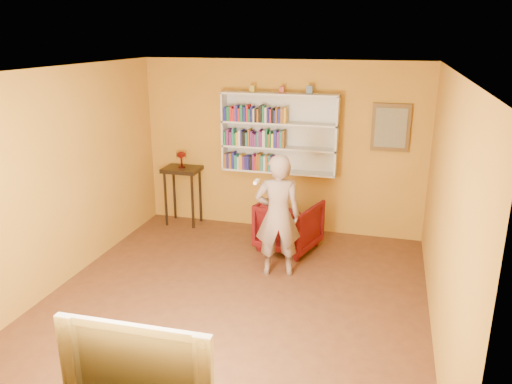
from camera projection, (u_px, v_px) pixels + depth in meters
room_shell at (233, 222)px, 5.68m from camera, size 5.30×5.80×2.88m
bookshelf at (280, 133)px, 7.72m from camera, size 1.80×0.29×1.23m
books_row_lower at (250, 162)px, 7.88m from camera, size 0.78×0.19×0.26m
books_row_middle at (255, 138)px, 7.74m from camera, size 0.96×0.19×0.27m
books_row_upper at (255, 114)px, 7.62m from camera, size 0.99×0.19×0.25m
ornament_left at (252, 89)px, 7.57m from camera, size 0.07×0.07×0.10m
ornament_centre at (282, 90)px, 7.45m from camera, size 0.07×0.07×0.10m
ornament_right at (310, 90)px, 7.34m from camera, size 0.09×0.09×0.12m
framed_painting at (391, 128)px, 7.30m from camera, size 0.55×0.05×0.70m
console_table at (182, 177)px, 8.21m from camera, size 0.59×0.45×0.97m
ruby_lustre at (181, 156)px, 8.11m from camera, size 0.17×0.17×0.27m
armchair at (289, 225)px, 7.35m from camera, size 1.00×1.01×0.74m
person at (278, 216)px, 6.44m from camera, size 0.68×0.53×1.64m
game_remote at (256, 182)px, 6.04m from camera, size 0.04×0.15×0.04m
television at (142, 356)px, 3.67m from camera, size 1.19×0.18×0.68m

